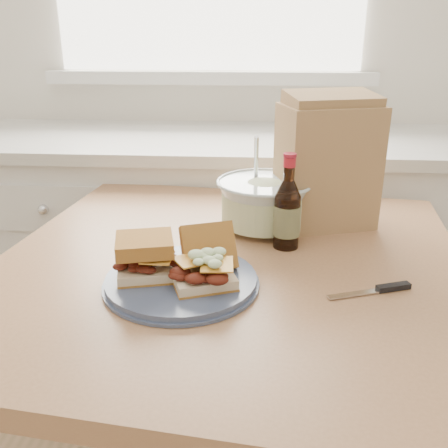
# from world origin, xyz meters

# --- Properties ---
(wall_back) EXTENTS (4.00, 0.02, 2.70)m
(wall_back) POSITION_xyz_m (0.00, 2.00, 1.35)
(wall_back) COLOR white
(wall_back) RESTS_ON ground
(cabinet_run) EXTENTS (2.50, 0.64, 0.94)m
(cabinet_run) POSITION_xyz_m (-0.00, 1.70, 0.47)
(cabinet_run) COLOR silver
(cabinet_run) RESTS_ON ground
(dining_table) EXTENTS (1.12, 1.12, 0.84)m
(dining_table) POSITION_xyz_m (0.15, 0.86, 0.72)
(dining_table) COLOR #AA7950
(dining_table) RESTS_ON ground
(plate) EXTENTS (0.30, 0.30, 0.02)m
(plate) POSITION_xyz_m (0.06, 0.74, 0.85)
(plate) COLOR #434F6C
(plate) RESTS_ON dining_table
(sandwich_left) EXTENTS (0.13, 0.12, 0.08)m
(sandwich_left) POSITION_xyz_m (-0.01, 0.74, 0.90)
(sandwich_left) COLOR beige
(sandwich_left) RESTS_ON plate
(sandwich_right) EXTENTS (0.14, 0.19, 0.10)m
(sandwich_right) POSITION_xyz_m (0.11, 0.74, 0.89)
(sandwich_right) COLOR beige
(sandwich_right) RESTS_ON plate
(coleslaw_bowl) EXTENTS (0.24, 0.24, 0.24)m
(coleslaw_bowl) POSITION_xyz_m (0.22, 1.06, 0.90)
(coleslaw_bowl) COLOR silver
(coleslaw_bowl) RESTS_ON dining_table
(beer_bottle) EXTENTS (0.06, 0.06, 0.22)m
(beer_bottle) POSITION_xyz_m (0.27, 0.94, 0.92)
(beer_bottle) COLOR black
(beer_bottle) RESTS_ON dining_table
(knife) EXTENTS (0.17, 0.07, 0.01)m
(knife) POSITION_xyz_m (0.45, 0.74, 0.84)
(knife) COLOR silver
(knife) RESTS_ON dining_table
(paper_bag) EXTENTS (0.26, 0.21, 0.30)m
(paper_bag) POSITION_xyz_m (0.37, 1.10, 0.99)
(paper_bag) COLOR #A87D51
(paper_bag) RESTS_ON dining_table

